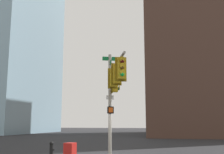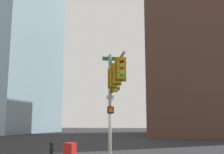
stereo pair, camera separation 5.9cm
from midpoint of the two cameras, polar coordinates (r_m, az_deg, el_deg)
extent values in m
cylinder|color=#9E998C|center=(16.56, -0.32, -5.75)|extent=(0.20, 0.20, 6.15)
cylinder|color=#9E998C|center=(14.43, 0.94, 2.71)|extent=(1.89, 4.59, 0.12)
cylinder|color=#9E998C|center=(15.87, 0.10, -0.06)|extent=(0.46, 1.00, 0.75)
cube|color=#0F6B33|center=(16.98, -0.31, 3.80)|extent=(0.89, 0.37, 0.24)
cube|color=#0F6B33|center=(16.91, -0.31, 2.82)|extent=(0.38, 0.92, 0.24)
cube|color=white|center=(16.59, -0.31, -4.26)|extent=(0.43, 0.19, 0.24)
cube|color=gold|center=(15.38, 0.34, -0.18)|extent=(0.44, 0.44, 1.00)
cube|color=#775E0F|center=(15.57, 0.24, -0.29)|extent=(0.52, 0.24, 1.16)
sphere|color=#470A07|center=(15.23, 0.44, 1.06)|extent=(0.20, 0.20, 0.20)
cylinder|color=gold|center=(15.19, 0.48, 1.44)|extent=(0.23, 0.12, 0.23)
sphere|color=#4C330A|center=(15.18, 0.44, -0.05)|extent=(0.20, 0.20, 0.20)
cylinder|color=gold|center=(15.13, 0.48, 0.32)|extent=(0.23, 0.12, 0.23)
sphere|color=green|center=(15.13, 0.45, -1.17)|extent=(0.20, 0.20, 0.20)
cylinder|color=gold|center=(15.08, 0.48, -0.80)|extent=(0.23, 0.12, 0.23)
cube|color=gold|center=(14.06, 1.11, 0.71)|extent=(0.44, 0.44, 1.00)
cube|color=#775E0F|center=(14.24, 0.99, 0.58)|extent=(0.52, 0.24, 1.16)
sphere|color=red|center=(13.92, 1.23, 2.08)|extent=(0.20, 0.20, 0.20)
cylinder|color=gold|center=(13.87, 1.27, 2.50)|extent=(0.23, 0.12, 0.23)
sphere|color=#4C330A|center=(13.86, 1.24, 0.86)|extent=(0.20, 0.20, 0.20)
cylinder|color=gold|center=(13.81, 1.28, 1.28)|extent=(0.23, 0.12, 0.23)
sphere|color=#0A3819|center=(13.81, 1.24, -0.36)|extent=(0.20, 0.20, 0.20)
cylinder|color=gold|center=(13.76, 1.28, 0.05)|extent=(0.23, 0.12, 0.23)
cube|color=gold|center=(12.74, 2.04, 1.79)|extent=(0.44, 0.44, 1.00)
cube|color=#775E0F|center=(12.93, 1.90, 1.63)|extent=(0.52, 0.24, 1.16)
sphere|color=#470A07|center=(12.61, 2.19, 3.31)|extent=(0.20, 0.20, 0.20)
cylinder|color=gold|center=(12.57, 2.23, 3.77)|extent=(0.23, 0.12, 0.23)
sphere|color=#4C330A|center=(12.55, 2.19, 1.97)|extent=(0.20, 0.20, 0.20)
cylinder|color=gold|center=(12.50, 2.24, 2.43)|extent=(0.23, 0.12, 0.23)
sphere|color=green|center=(12.49, 2.20, 0.62)|extent=(0.20, 0.20, 0.20)
cylinder|color=gold|center=(12.44, 2.25, 1.08)|extent=(0.23, 0.12, 0.23)
cube|color=gold|center=(16.73, 0.70, -1.42)|extent=(0.44, 0.44, 1.00)
cube|color=#775E0F|center=(16.70, 0.06, -1.41)|extent=(0.24, 0.52, 1.16)
sphere|color=red|center=(16.80, 1.39, -0.42)|extent=(0.20, 0.20, 0.20)
cylinder|color=gold|center=(16.83, 1.61, -0.12)|extent=(0.12, 0.23, 0.23)
sphere|color=#4C330A|center=(16.76, 1.40, -1.43)|extent=(0.20, 0.20, 0.20)
cylinder|color=gold|center=(16.78, 1.61, -1.13)|extent=(0.12, 0.23, 0.23)
sphere|color=#0A3819|center=(16.72, 1.40, -2.45)|extent=(0.20, 0.20, 0.20)
cylinder|color=gold|center=(16.74, 1.62, -2.15)|extent=(0.12, 0.23, 0.23)
cube|color=black|center=(16.29, -0.20, -6.85)|extent=(0.43, 0.37, 0.40)
cube|color=#EA5914|center=(16.16, -0.14, -6.83)|extent=(0.24, 0.11, 0.28)
cylinder|color=black|center=(18.04, -12.34, -14.59)|extent=(0.22, 0.22, 0.65)
sphere|color=black|center=(18.00, -12.29, -13.27)|extent=(0.26, 0.26, 0.26)
cylinder|color=black|center=(17.97, -11.86, -14.52)|extent=(0.10, 0.09, 0.09)
cube|color=red|center=(13.81, -8.60, -15.48)|extent=(0.48, 0.59, 1.05)
cube|color=brown|center=(63.12, 19.91, 4.82)|extent=(20.96, 14.47, 34.02)
camera|label=1|loc=(0.03, -89.89, -0.02)|focal=44.17mm
camera|label=2|loc=(0.03, 90.11, 0.02)|focal=44.17mm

